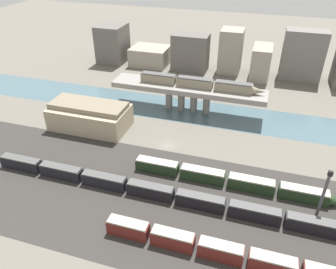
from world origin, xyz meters
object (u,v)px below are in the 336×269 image
object	(u,v)px
train_yard_far	(232,181)
warehouse_building	(90,116)
train_on_bridge	(200,83)
signal_tower	(323,194)
train_yard_mid	(156,192)
train_yard_near	(226,252)

from	to	relation	value
train_yard_far	warehouse_building	bearing A→B (deg)	162.09
train_on_bridge	warehouse_building	xyz separation A→B (m)	(-32.60, -21.25, -7.23)
train_yard_far	signal_tower	world-z (taller)	signal_tower
train_yard_mid	train_yard_far	size ratio (longest dim) A/B	1.71
train_yard_mid	warehouse_building	distance (m)	41.88
train_on_bridge	train_yard_near	bearing A→B (deg)	-72.15
train_yard_near	train_yard_mid	size ratio (longest dim) A/B	0.57
train_yard_near	warehouse_building	world-z (taller)	warehouse_building
train_on_bridge	warehouse_building	size ratio (longest dim) A/B	1.72
train_on_bridge	signal_tower	size ratio (longest dim) A/B	3.25
train_on_bridge	signal_tower	bearing A→B (deg)	-48.28
train_yard_mid	train_yard_far	distance (m)	20.45
train_yard_near	train_yard_mid	bearing A→B (deg)	146.57
train_yard_near	train_yard_far	bearing A→B (deg)	94.55
train_yard_far	warehouse_building	distance (m)	52.88
signal_tower	train_yard_near	bearing A→B (deg)	-136.36
train_yard_far	train_yard_mid	bearing A→B (deg)	-150.43
train_yard_mid	signal_tower	size ratio (longest dim) A/B	6.81
train_on_bridge	signal_tower	xyz separation A→B (m)	(38.13, -42.76, -4.46)
train_yard_far	warehouse_building	xyz separation A→B (m)	(-50.26, 16.24, 2.58)
train_yard_far	warehouse_building	size ratio (longest dim) A/B	2.11
train_yard_far	signal_tower	xyz separation A→B (m)	(20.47, -5.27, 5.34)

